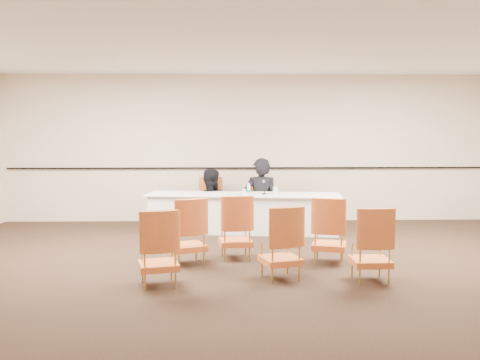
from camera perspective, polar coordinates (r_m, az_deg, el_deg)
name	(u,v)px	position (r m, az deg, el deg)	size (l,w,h in m)	color
floor	(261,272)	(7.23, 2.26, -9.79)	(10.00, 10.00, 0.00)	black
ceiling	(262,43)	(7.05, 2.36, 14.43)	(10.00, 10.00, 0.00)	white
wall_back	(248,148)	(10.97, 0.89, 3.40)	(10.00, 0.04, 3.00)	beige
wall_rail	(248,168)	(10.95, 0.90, 1.30)	(9.80, 0.04, 0.03)	black
panel_table	(243,213)	(9.86, 0.37, -3.54)	(3.54, 0.82, 0.71)	white
panelist_main	(261,205)	(10.36, 2.25, -2.68)	(0.67, 0.44, 1.84)	black
panelist_main_chair	(261,203)	(10.35, 2.25, -2.43)	(0.50, 0.50, 0.95)	#A33B1D
panelist_second	(209,210)	(10.48, -3.29, -3.21)	(0.78, 0.61, 1.61)	black
panelist_second_chair	(209,202)	(10.45, -3.30, -2.36)	(0.50, 0.50, 0.95)	#A33B1D
papers	(273,194)	(9.78, 3.53, -1.52)	(0.30, 0.22, 0.00)	silver
microphone	(264,188)	(9.72, 2.61, -0.81)	(0.09, 0.18, 0.26)	black
water_bottle	(249,189)	(9.73, 0.93, -0.92)	(0.06, 0.06, 0.21)	#178282
drinking_glass	(244,192)	(9.73, 0.45, -1.26)	(0.06, 0.06, 0.10)	white
coffee_cup	(275,191)	(9.71, 3.80, -1.18)	(0.09, 0.09, 0.14)	white
aud_chair_front_left	(187,231)	(7.56, -5.63, -5.43)	(0.50, 0.50, 0.95)	#A33B1D
aud_chair_front_mid	(236,227)	(7.84, -0.48, -5.00)	(0.50, 0.50, 0.95)	#A33B1D
aud_chair_front_right	(329,230)	(7.70, 9.51, -5.28)	(0.50, 0.50, 0.95)	#A33B1D
aud_chair_back_left	(158,247)	(6.60, -8.72, -7.08)	(0.50, 0.50, 0.95)	#A33B1D
aud_chair_back_mid	(280,242)	(6.81, 4.34, -6.64)	(0.50, 0.50, 0.95)	#A33B1D
aud_chair_back_right	(371,244)	(6.90, 13.76, -6.62)	(0.50, 0.50, 0.95)	#A33B1D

